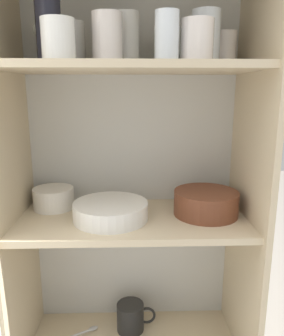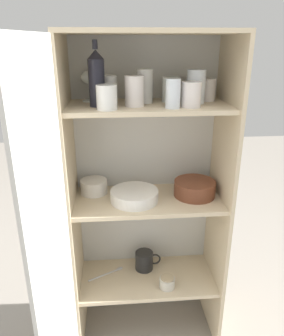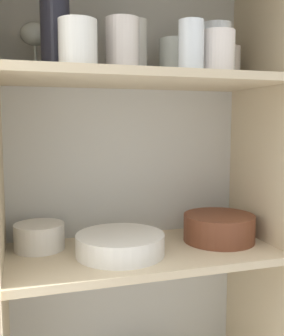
{
  "view_description": "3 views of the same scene",
  "coord_description": "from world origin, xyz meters",
  "px_view_note": "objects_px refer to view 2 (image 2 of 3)",
  "views": [
    {
      "loc": [
        -0.0,
        -0.8,
        1.19
      ],
      "look_at": [
        0.02,
        0.14,
        0.97
      ],
      "focal_mm": 35.0,
      "sensor_mm": 36.0,
      "label": 1
    },
    {
      "loc": [
        -0.15,
        -1.26,
        1.52
      ],
      "look_at": [
        -0.03,
        0.17,
        0.97
      ],
      "focal_mm": 35.0,
      "sensor_mm": 36.0,
      "label": 2
    },
    {
      "loc": [
        -0.3,
        -0.8,
        1.14
      ],
      "look_at": [
        0.01,
        0.2,
        1.02
      ],
      "focal_mm": 42.0,
      "sensor_mm": 36.0,
      "label": 3
    }
  ],
  "objects_px": {
    "wine_bottle": "(97,78)",
    "plate_stack_white": "(134,196)",
    "storage_jar": "(167,282)",
    "coffee_mug_primary": "(145,260)",
    "serving_bowl_small": "(94,186)",
    "mixing_bowl_large": "(195,188)"
  },
  "relations": [
    {
      "from": "wine_bottle",
      "to": "plate_stack_white",
      "type": "height_order",
      "value": "wine_bottle"
    },
    {
      "from": "wine_bottle",
      "to": "coffee_mug_primary",
      "type": "bearing_deg",
      "value": 25.34
    },
    {
      "from": "coffee_mug_primary",
      "to": "serving_bowl_small",
      "type": "bearing_deg",
      "value": 176.39
    },
    {
      "from": "plate_stack_white",
      "to": "storage_jar",
      "type": "bearing_deg",
      "value": -23.5
    },
    {
      "from": "plate_stack_white",
      "to": "serving_bowl_small",
      "type": "height_order",
      "value": "serving_bowl_small"
    },
    {
      "from": "plate_stack_white",
      "to": "wine_bottle",
      "type": "bearing_deg",
      "value": -176.22
    },
    {
      "from": "plate_stack_white",
      "to": "storage_jar",
      "type": "xyz_separation_m",
      "value": [
        0.16,
        -0.07,
        -0.46
      ]
    },
    {
      "from": "storage_jar",
      "to": "plate_stack_white",
      "type": "bearing_deg",
      "value": 156.5
    },
    {
      "from": "plate_stack_white",
      "to": "storage_jar",
      "type": "distance_m",
      "value": 0.5
    },
    {
      "from": "plate_stack_white",
      "to": "serving_bowl_small",
      "type": "distance_m",
      "value": 0.22
    },
    {
      "from": "wine_bottle",
      "to": "serving_bowl_small",
      "type": "xyz_separation_m",
      "value": [
        -0.04,
        0.12,
        -0.53
      ]
    },
    {
      "from": "plate_stack_white",
      "to": "coffee_mug_primary",
      "type": "xyz_separation_m",
      "value": [
        0.06,
        0.09,
        -0.44
      ]
    },
    {
      "from": "coffee_mug_primary",
      "to": "storage_jar",
      "type": "bearing_deg",
      "value": -57.54
    },
    {
      "from": "wine_bottle",
      "to": "serving_bowl_small",
      "type": "distance_m",
      "value": 0.55
    },
    {
      "from": "plate_stack_white",
      "to": "coffee_mug_primary",
      "type": "height_order",
      "value": "plate_stack_white"
    },
    {
      "from": "wine_bottle",
      "to": "storage_jar",
      "type": "height_order",
      "value": "wine_bottle"
    },
    {
      "from": "wine_bottle",
      "to": "coffee_mug_primary",
      "type": "xyz_separation_m",
      "value": [
        0.21,
        0.1,
        -0.99
      ]
    },
    {
      "from": "plate_stack_white",
      "to": "coffee_mug_primary",
      "type": "distance_m",
      "value": 0.46
    },
    {
      "from": "serving_bowl_small",
      "to": "storage_jar",
      "type": "height_order",
      "value": "serving_bowl_small"
    },
    {
      "from": "wine_bottle",
      "to": "coffee_mug_primary",
      "type": "distance_m",
      "value": 1.01
    },
    {
      "from": "coffee_mug_primary",
      "to": "storage_jar",
      "type": "relative_size",
      "value": 1.76
    },
    {
      "from": "plate_stack_white",
      "to": "mixing_bowl_large",
      "type": "height_order",
      "value": "mixing_bowl_large"
    }
  ]
}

